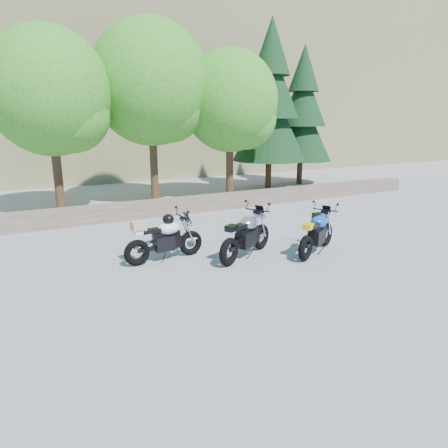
{
  "coord_description": "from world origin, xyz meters",
  "views": [
    {
      "loc": [
        -3.71,
        -6.44,
        2.92
      ],
      "look_at": [
        0.2,
        1.0,
        0.75
      ],
      "focal_mm": 32.0,
      "sensor_mm": 36.0,
      "label": 1
    }
  ],
  "objects_px": {
    "blue_bike": "(317,234)",
    "backpack": "(319,221)",
    "silver_bike": "(246,236)",
    "white_bike": "(164,238)"
  },
  "relations": [
    {
      "from": "white_bike",
      "to": "blue_bike",
      "type": "relative_size",
      "value": 1.08
    },
    {
      "from": "silver_bike",
      "to": "backpack",
      "type": "xyz_separation_m",
      "value": [
        3.05,
        1.16,
        -0.27
      ]
    },
    {
      "from": "blue_bike",
      "to": "backpack",
      "type": "distance_m",
      "value": 2.25
    },
    {
      "from": "silver_bike",
      "to": "blue_bike",
      "type": "bearing_deg",
      "value": -45.94
    },
    {
      "from": "blue_bike",
      "to": "backpack",
      "type": "bearing_deg",
      "value": 19.4
    },
    {
      "from": "silver_bike",
      "to": "white_bike",
      "type": "distance_m",
      "value": 1.79
    },
    {
      "from": "blue_bike",
      "to": "silver_bike",
      "type": "bearing_deg",
      "value": 133.36
    },
    {
      "from": "backpack",
      "to": "silver_bike",
      "type": "bearing_deg",
      "value": -146.6
    },
    {
      "from": "white_bike",
      "to": "blue_bike",
      "type": "xyz_separation_m",
      "value": [
        3.24,
        -1.13,
        -0.04
      ]
    },
    {
      "from": "silver_bike",
      "to": "white_bike",
      "type": "height_order",
      "value": "white_bike"
    }
  ]
}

